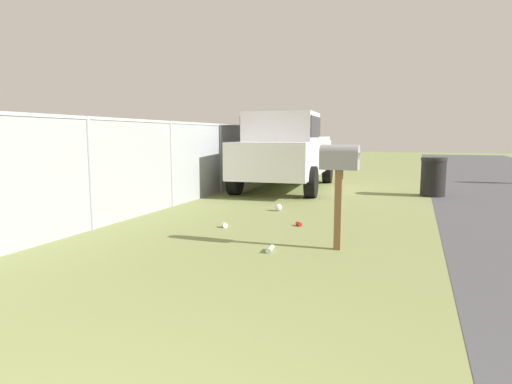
% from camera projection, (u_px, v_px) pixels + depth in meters
% --- Properties ---
extents(mailbox, '(0.22, 0.49, 1.37)m').
position_uv_depth(mailbox, '(339.00, 166.00, 5.56)').
color(mailbox, brown).
rests_on(mailbox, ground).
extents(pickup_truck, '(5.32, 2.51, 2.09)m').
position_uv_depth(pickup_truck, '(285.00, 149.00, 12.00)').
color(pickup_truck, silver).
rests_on(pickup_truck, ground).
extents(trash_bin, '(0.61, 0.61, 0.95)m').
position_uv_depth(trash_bin, '(433.00, 177.00, 10.64)').
color(trash_bin, black).
rests_on(trash_bin, ground).
extents(fence_section, '(16.97, 0.07, 1.79)m').
position_uv_depth(fence_section, '(199.00, 158.00, 10.13)').
color(fence_section, '#9EA3A8').
rests_on(fence_section, ground).
extents(litter_can_midfield_b, '(0.13, 0.13, 0.07)m').
position_uv_depth(litter_can_midfield_b, '(299.00, 224.00, 7.17)').
color(litter_can_midfield_b, red).
rests_on(litter_can_midfield_b, ground).
extents(litter_bag_near_hydrant, '(0.14, 0.14, 0.14)m').
position_uv_depth(litter_bag_near_hydrant, '(278.00, 207.00, 8.59)').
color(litter_bag_near_hydrant, silver).
rests_on(litter_bag_near_hydrant, ground).
extents(litter_bottle_by_mailbox, '(0.23, 0.09, 0.07)m').
position_uv_depth(litter_bottle_by_mailbox, '(270.00, 249.00, 5.58)').
color(litter_bottle_by_mailbox, '#B2D8BF').
rests_on(litter_bottle_by_mailbox, ground).
extents(litter_cup_midfield_a, '(0.13, 0.13, 0.08)m').
position_uv_depth(litter_cup_midfield_a, '(225.00, 225.00, 7.04)').
color(litter_cup_midfield_a, white).
rests_on(litter_cup_midfield_a, ground).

